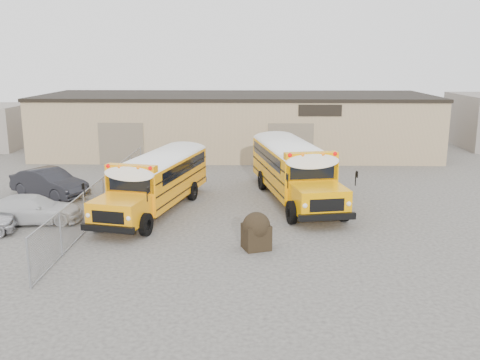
{
  "coord_description": "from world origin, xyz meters",
  "views": [
    {
      "loc": [
        1.37,
        -22.29,
        7.53
      ],
      "look_at": [
        0.73,
        3.38,
        1.6
      ],
      "focal_mm": 40.0,
      "sensor_mm": 36.0,
      "label": 1
    }
  ],
  "objects_px": {
    "school_bus_left": "(195,156)",
    "school_bus_right": "(268,146)",
    "tarp_bundle": "(256,230)",
    "car_dark": "(49,183)",
    "car_white": "(33,209)"
  },
  "relations": [
    {
      "from": "car_white",
      "to": "car_dark",
      "type": "relative_size",
      "value": 0.95
    },
    {
      "from": "car_white",
      "to": "school_bus_right",
      "type": "bearing_deg",
      "value": -52.86
    },
    {
      "from": "tarp_bundle",
      "to": "car_white",
      "type": "bearing_deg",
      "value": 162.63
    },
    {
      "from": "school_bus_left",
      "to": "school_bus_right",
      "type": "xyz_separation_m",
      "value": [
        4.46,
        2.81,
        0.15
      ]
    },
    {
      "from": "school_bus_left",
      "to": "tarp_bundle",
      "type": "xyz_separation_m",
      "value": [
        3.65,
        -11.51,
        -0.88
      ]
    },
    {
      "from": "school_bus_left",
      "to": "car_white",
      "type": "relative_size",
      "value": 2.26
    },
    {
      "from": "tarp_bundle",
      "to": "car_dark",
      "type": "distance_m",
      "value": 13.88
    },
    {
      "from": "car_white",
      "to": "school_bus_left",
      "type": "bearing_deg",
      "value": -46.67
    },
    {
      "from": "school_bus_left",
      "to": "car_dark",
      "type": "height_order",
      "value": "school_bus_left"
    },
    {
      "from": "tarp_bundle",
      "to": "car_white",
      "type": "height_order",
      "value": "tarp_bundle"
    },
    {
      "from": "car_dark",
      "to": "tarp_bundle",
      "type": "bearing_deg",
      "value": -95.82
    },
    {
      "from": "car_white",
      "to": "car_dark",
      "type": "xyz_separation_m",
      "value": [
        -1.01,
        4.75,
        0.13
      ]
    },
    {
      "from": "tarp_bundle",
      "to": "school_bus_right",
      "type": "bearing_deg",
      "value": 86.76
    },
    {
      "from": "school_bus_left",
      "to": "car_white",
      "type": "distance_m",
      "value": 10.69
    },
    {
      "from": "school_bus_left",
      "to": "school_bus_right",
      "type": "height_order",
      "value": "school_bus_right"
    }
  ]
}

